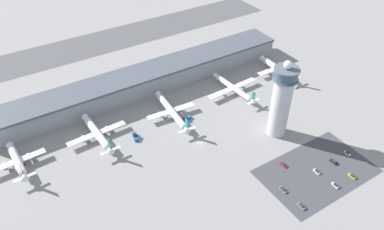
% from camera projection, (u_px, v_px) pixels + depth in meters
% --- Properties ---
extents(ground_plane, '(1000.00, 1000.00, 0.00)m').
position_uv_depth(ground_plane, '(200.00, 142.00, 227.68)').
color(ground_plane, gray).
extents(terminal_building, '(219.18, 25.00, 14.89)m').
position_uv_depth(terminal_building, '(147.00, 79.00, 269.61)').
color(terminal_building, '#9399A3').
rests_on(terminal_building, ground).
extents(runway_strip, '(328.77, 44.00, 0.01)m').
position_uv_depth(runway_strip, '(104.00, 42.00, 331.90)').
color(runway_strip, '#515154').
rests_on(runway_strip, ground).
extents(control_tower, '(14.79, 14.79, 51.16)m').
position_uv_depth(control_tower, '(281.00, 100.00, 219.97)').
color(control_tower, '#BCBCC1').
rests_on(control_tower, ground).
extents(parking_lot_surface, '(64.00, 40.00, 0.01)m').
position_uv_depth(parking_lot_surface, '(317.00, 171.00, 208.94)').
color(parking_lot_surface, '#424247').
rests_on(parking_lot_surface, ground).
extents(airplane_gate_alpha, '(31.55, 32.48, 13.87)m').
position_uv_depth(airplane_gate_alpha, '(17.00, 161.00, 208.64)').
color(airplane_gate_alpha, silver).
rests_on(airplane_gate_alpha, ground).
extents(airplane_gate_bravo, '(37.72, 39.98, 13.66)m').
position_uv_depth(airplane_gate_bravo, '(97.00, 133.00, 227.90)').
color(airplane_gate_bravo, white).
rests_on(airplane_gate_bravo, ground).
extents(airplane_gate_charlie, '(33.41, 45.95, 13.14)m').
position_uv_depth(airplane_gate_charlie, '(172.00, 111.00, 245.00)').
color(airplane_gate_charlie, white).
rests_on(airplane_gate_charlie, ground).
extents(airplane_gate_delta, '(42.03, 42.94, 11.98)m').
position_uv_depth(airplane_gate_delta, '(233.00, 88.00, 266.75)').
color(airplane_gate_delta, white).
rests_on(airplane_gate_delta, ground).
extents(airplane_gate_echo, '(33.44, 37.38, 13.96)m').
position_uv_depth(airplane_gate_echo, '(277.00, 68.00, 287.57)').
color(airplane_gate_echo, white).
rests_on(airplane_gate_echo, ground).
extents(service_truck_catering, '(3.83, 7.66, 3.12)m').
position_uv_depth(service_truck_catering, '(135.00, 137.00, 230.27)').
color(service_truck_catering, black).
rests_on(service_truck_catering, ground).
extents(service_truck_fuel, '(8.08, 3.49, 2.91)m').
position_uv_depth(service_truck_fuel, '(186.00, 119.00, 244.23)').
color(service_truck_fuel, black).
rests_on(service_truck_fuel, ground).
extents(car_red_hatchback, '(1.89, 4.79, 1.37)m').
position_uv_depth(car_red_hatchback, '(283.00, 190.00, 197.85)').
color(car_red_hatchback, black).
rests_on(car_red_hatchback, ground).
extents(car_maroon_suv, '(1.95, 4.83, 1.51)m').
position_uv_depth(car_maroon_suv, '(283.00, 165.00, 212.25)').
color(car_maroon_suv, black).
rests_on(car_maroon_suv, ground).
extents(car_blue_compact, '(1.71, 4.27, 1.38)m').
position_uv_depth(car_blue_compact, '(317.00, 172.00, 208.04)').
color(car_blue_compact, black).
rests_on(car_blue_compact, ground).
extents(car_grey_coupe, '(1.90, 4.76, 1.60)m').
position_uv_depth(car_grey_coupe, '(334.00, 162.00, 213.96)').
color(car_grey_coupe, black).
rests_on(car_grey_coupe, ground).
extents(car_navy_sedan, '(1.85, 4.31, 1.36)m').
position_uv_depth(car_navy_sedan, '(335.00, 185.00, 200.23)').
color(car_navy_sedan, black).
rests_on(car_navy_sedan, ground).
extents(car_yellow_taxi, '(1.83, 4.39, 1.35)m').
position_uv_depth(car_yellow_taxi, '(352.00, 176.00, 205.41)').
color(car_yellow_taxi, black).
rests_on(car_yellow_taxi, ground).
extents(car_green_van, '(1.85, 4.11, 1.59)m').
position_uv_depth(car_green_van, '(347.00, 153.00, 219.40)').
color(car_green_van, black).
rests_on(car_green_van, ground).
extents(car_white_wagon, '(2.02, 4.60, 1.47)m').
position_uv_depth(car_white_wagon, '(301.00, 206.00, 189.41)').
color(car_white_wagon, black).
rests_on(car_white_wagon, ground).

